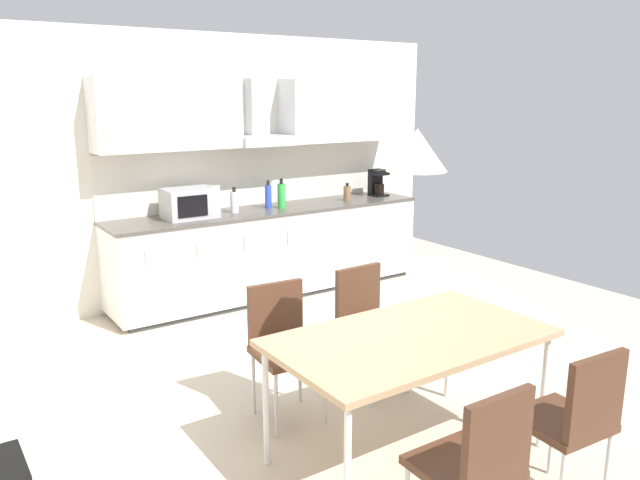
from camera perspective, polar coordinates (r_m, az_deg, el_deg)
name	(u,v)px	position (r m, az deg, el deg)	size (l,w,h in m)	color
ground_plane	(340,407)	(4.35, 1.86, -15.05)	(7.69, 8.09, 0.02)	beige
wall_back	(177,170)	(6.30, -12.98, 6.22)	(6.15, 0.10, 2.63)	silver
kitchen_counter	(272,251)	(6.48, -4.45, -1.01)	(3.36, 0.68, 0.91)	#333333
backsplash_tile	(255,176)	(6.61, -5.92, 5.86)	(3.34, 0.02, 0.60)	silver
upper_wall_cabinets	(261,113)	(6.42, -5.39, 11.49)	(3.34, 0.40, 0.66)	silver
microwave	(190,203)	(5.98, -11.84, 3.32)	(0.48, 0.35, 0.28)	#ADADB2
coffee_maker	(377,183)	(7.18, 5.25, 5.25)	(0.18, 0.19, 0.30)	black
bottle_brown	(347,193)	(6.83, 2.50, 4.31)	(0.08, 0.08, 0.19)	brown
bottle_green	(281,196)	(6.37, -3.54, 4.08)	(0.08, 0.08, 0.30)	green
bottle_white	(234,202)	(6.17, -7.84, 3.48)	(0.08, 0.08, 0.25)	white
bottle_blue	(268,196)	(6.38, -4.75, 4.00)	(0.07, 0.07, 0.29)	blue
dining_table	(410,342)	(3.56, 8.24, -9.21)	(1.55, 0.88, 0.75)	tan
chair_near_right	(575,413)	(3.40, 22.31, -14.45)	(0.43, 0.43, 0.87)	#4C2D1E
chair_far_left	(282,337)	(4.04, -3.46, -8.86)	(0.43, 0.43, 0.87)	#4C2D1E
chair_near_left	(478,459)	(2.90, 14.23, -18.84)	(0.41, 0.41, 0.87)	#4C2D1E
chair_far_right	(367,316)	(4.41, 4.29, -6.95)	(0.41, 0.41, 0.87)	#4C2D1E
pendant_lamp	(417,150)	(3.30, 8.85, 8.13)	(0.32, 0.32, 0.22)	silver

